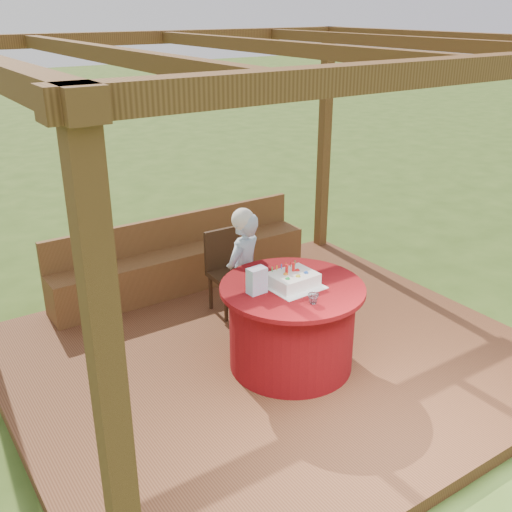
{
  "coord_description": "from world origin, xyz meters",
  "views": [
    {
      "loc": [
        -2.75,
        -3.84,
        3.07
      ],
      "look_at": [
        0.0,
        0.25,
        1.0
      ],
      "focal_mm": 42.0,
      "sensor_mm": 36.0,
      "label": 1
    }
  ],
  "objects_px": {
    "elderly_woman": "(243,272)",
    "gift_bag": "(257,281)",
    "table": "(291,325)",
    "drinking_glass": "(313,299)",
    "birthday_cake": "(293,280)",
    "chair": "(228,268)",
    "bench": "(183,265)"
  },
  "relations": [
    {
      "from": "elderly_woman",
      "to": "drinking_glass",
      "type": "xyz_separation_m",
      "value": [
        -0.02,
        -1.06,
        0.17
      ]
    },
    {
      "from": "elderly_woman",
      "to": "birthday_cake",
      "type": "bearing_deg",
      "value": -87.19
    },
    {
      "from": "bench",
      "to": "chair",
      "type": "xyz_separation_m",
      "value": [
        0.14,
        -0.74,
        0.2
      ]
    },
    {
      "from": "bench",
      "to": "birthday_cake",
      "type": "xyz_separation_m",
      "value": [
        0.04,
        -1.96,
        0.56
      ]
    },
    {
      "from": "drinking_glass",
      "to": "gift_bag",
      "type": "bearing_deg",
      "value": 122.78
    },
    {
      "from": "elderly_woman",
      "to": "drinking_glass",
      "type": "height_order",
      "value": "elderly_woman"
    },
    {
      "from": "table",
      "to": "birthday_cake",
      "type": "xyz_separation_m",
      "value": [
        0.0,
        -0.0,
        0.44
      ]
    },
    {
      "from": "table",
      "to": "gift_bag",
      "type": "bearing_deg",
      "value": 169.47
    },
    {
      "from": "chair",
      "to": "drinking_glass",
      "type": "height_order",
      "value": "same"
    },
    {
      "from": "bench",
      "to": "gift_bag",
      "type": "height_order",
      "value": "gift_bag"
    },
    {
      "from": "gift_bag",
      "to": "drinking_glass",
      "type": "height_order",
      "value": "gift_bag"
    },
    {
      "from": "elderly_woman",
      "to": "gift_bag",
      "type": "height_order",
      "value": "elderly_woman"
    },
    {
      "from": "table",
      "to": "birthday_cake",
      "type": "height_order",
      "value": "birthday_cake"
    },
    {
      "from": "birthday_cake",
      "to": "chair",
      "type": "bearing_deg",
      "value": 85.22
    },
    {
      "from": "bench",
      "to": "table",
      "type": "bearing_deg",
      "value": -88.87
    },
    {
      "from": "bench",
      "to": "drinking_glass",
      "type": "relative_size",
      "value": 34.03
    },
    {
      "from": "birthday_cake",
      "to": "elderly_woman",
      "type": "bearing_deg",
      "value": 92.81
    },
    {
      "from": "birthday_cake",
      "to": "drinking_glass",
      "type": "distance_m",
      "value": 0.35
    },
    {
      "from": "chair",
      "to": "gift_bag",
      "type": "relative_size",
      "value": 3.86
    },
    {
      "from": "bench",
      "to": "birthday_cake",
      "type": "height_order",
      "value": "birthday_cake"
    },
    {
      "from": "chair",
      "to": "table",
      "type": "bearing_deg",
      "value": -94.83
    },
    {
      "from": "elderly_woman",
      "to": "bench",
      "type": "bearing_deg",
      "value": 90.22
    },
    {
      "from": "table",
      "to": "elderly_woman",
      "type": "xyz_separation_m",
      "value": [
        -0.03,
        0.71,
        0.25
      ]
    },
    {
      "from": "elderly_woman",
      "to": "gift_bag",
      "type": "bearing_deg",
      "value": -113.8
    },
    {
      "from": "gift_bag",
      "to": "birthday_cake",
      "type": "bearing_deg",
      "value": -13.25
    },
    {
      "from": "chair",
      "to": "birthday_cake",
      "type": "relative_size",
      "value": 1.91
    },
    {
      "from": "chair",
      "to": "gift_bag",
      "type": "xyz_separation_m",
      "value": [
        -0.42,
        -1.16,
        0.42
      ]
    },
    {
      "from": "bench",
      "to": "elderly_woman",
      "type": "bearing_deg",
      "value": -89.78
    },
    {
      "from": "bench",
      "to": "elderly_woman",
      "type": "relative_size",
      "value": 2.37
    },
    {
      "from": "bench",
      "to": "table",
      "type": "height_order",
      "value": "bench"
    },
    {
      "from": "birthday_cake",
      "to": "gift_bag",
      "type": "height_order",
      "value": "gift_bag"
    },
    {
      "from": "chair",
      "to": "elderly_woman",
      "type": "xyz_separation_m",
      "value": [
        -0.14,
        -0.51,
        0.18
      ]
    }
  ]
}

